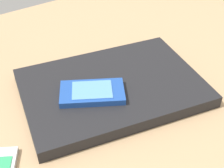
# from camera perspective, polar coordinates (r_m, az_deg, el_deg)

# --- Properties ---
(desk_surface) EXTENTS (1.20, 0.80, 0.03)m
(desk_surface) POSITION_cam_1_polar(r_m,az_deg,el_deg) (0.60, -9.52, -3.92)
(desk_surface) COLOR tan
(desk_surface) RESTS_ON ground
(laptop_closed) EXTENTS (0.37, 0.29, 0.02)m
(laptop_closed) POSITION_cam_1_polar(r_m,az_deg,el_deg) (0.59, -0.00, -0.64)
(laptop_closed) COLOR black
(laptop_closed) RESTS_ON desk_surface
(cell_phone_on_laptop) EXTENTS (0.13, 0.11, 0.01)m
(cell_phone_on_laptop) POSITION_cam_1_polar(r_m,az_deg,el_deg) (0.56, -3.57, -1.52)
(cell_phone_on_laptop) COLOR #1E479E
(cell_phone_on_laptop) RESTS_ON laptop_closed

